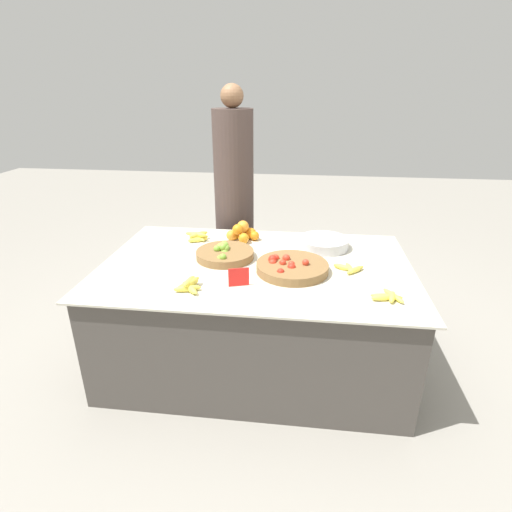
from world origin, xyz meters
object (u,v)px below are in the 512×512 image
tomato_basket (291,267)px  vendor_person (234,206)px  lime_bowl (225,254)px  price_sign (239,277)px  metal_bowl (324,243)px

tomato_basket → vendor_person: 1.06m
lime_bowl → tomato_basket: bearing=-19.4°
price_sign → metal_bowl: bearing=35.0°
lime_bowl → price_sign: 0.39m
lime_bowl → tomato_basket: lime_bowl is taller
tomato_basket → vendor_person: (-0.49, 0.94, 0.08)m
metal_bowl → lime_bowl: bearing=-158.3°
price_sign → vendor_person: (-0.22, 1.15, 0.05)m
metal_bowl → price_sign: size_ratio=3.00×
price_sign → tomato_basket: bearing=20.8°
tomato_basket → price_sign: size_ratio=3.85×
lime_bowl → metal_bowl: bearing=21.7°
tomato_basket → price_sign: (-0.27, -0.21, 0.02)m
lime_bowl → price_sign: (0.15, -0.36, 0.02)m
metal_bowl → price_sign: bearing=-127.7°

